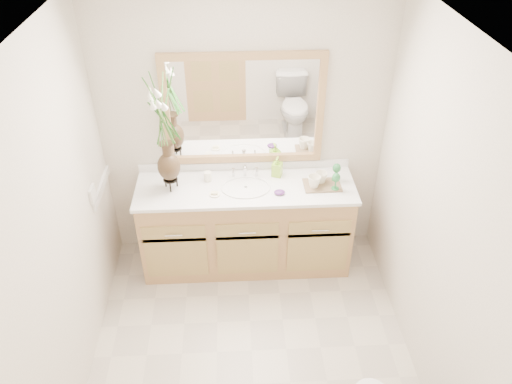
{
  "coord_description": "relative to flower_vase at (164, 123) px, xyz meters",
  "views": [
    {
      "loc": [
        -0.09,
        -2.41,
        3.2
      ],
      "look_at": [
        0.07,
        0.65,
        1.03
      ],
      "focal_mm": 35.0,
      "sensor_mm": 36.0,
      "label": 1
    }
  ],
  "objects": [
    {
      "name": "purple_dish",
      "position": [
        0.89,
        -0.13,
        -0.59
      ],
      "size": [
        0.11,
        0.1,
        0.03
      ],
      "primitive_type": "ellipsoid",
      "rotation": [
        0.0,
        0.0,
        -0.31
      ],
      "color": "#512267",
      "rests_on": "counter"
    },
    {
      "name": "goblet_front",
      "position": [
        1.36,
        -0.1,
        -0.49
      ],
      "size": [
        0.07,
        0.07,
        0.15
      ],
      "color": "#28783B",
      "rests_on": "tray"
    },
    {
      "name": "vanity",
      "position": [
        0.62,
        -0.01,
        -1.04
      ],
      "size": [
        1.8,
        0.55,
        0.8
      ],
      "color": "#AF7D55",
      "rests_on": "floor"
    },
    {
      "name": "flower_vase",
      "position": [
        0.0,
        0.0,
        0.0
      ],
      "size": [
        0.22,
        0.22,
        0.89
      ],
      "rotation": [
        0.0,
        0.0,
        -0.13
      ],
      "color": "black",
      "rests_on": "counter"
    },
    {
      "name": "goblet_back",
      "position": [
        1.38,
        0.03,
        -0.49
      ],
      "size": [
        0.07,
        0.07,
        0.16
      ],
      "color": "#28783B",
      "rests_on": "tray"
    },
    {
      "name": "floor",
      "position": [
        0.62,
        -1.03,
        -1.44
      ],
      "size": [
        2.6,
        2.6,
        0.0
      ],
      "primitive_type": "plane",
      "color": "#B8AD9D",
      "rests_on": "ground"
    },
    {
      "name": "wall_left",
      "position": [
        -0.58,
        -1.03,
        -0.24
      ],
      "size": [
        0.02,
        2.6,
        2.4
      ],
      "primitive_type": "cube",
      "color": "silver",
      "rests_on": "floor"
    },
    {
      "name": "mug_left",
      "position": [
        1.18,
        -0.07,
        -0.54
      ],
      "size": [
        0.12,
        0.12,
        0.11
      ],
      "primitive_type": "imported",
      "rotation": [
        0.0,
        0.0,
        0.14
      ],
      "color": "white",
      "rests_on": "tray"
    },
    {
      "name": "tumbler",
      "position": [
        0.3,
        0.1,
        -0.56
      ],
      "size": [
        0.07,
        0.07,
        0.08
      ],
      "primitive_type": "cylinder",
      "color": "white",
      "rests_on": "counter"
    },
    {
      "name": "ceiling",
      "position": [
        0.62,
        -1.03,
        0.96
      ],
      "size": [
        2.4,
        2.6,
        0.02
      ],
      "primitive_type": "cube",
      "color": "white",
      "rests_on": "wall_back"
    },
    {
      "name": "mug_right",
      "position": [
        1.25,
        -0.0,
        -0.54
      ],
      "size": [
        0.14,
        0.14,
        0.1
      ],
      "primitive_type": "imported",
      "rotation": [
        0.0,
        0.0,
        0.57
      ],
      "color": "white",
      "rests_on": "tray"
    },
    {
      "name": "mirror",
      "position": [
        0.62,
        0.25,
        -0.03
      ],
      "size": [
        1.32,
        0.04,
        0.97
      ],
      "color": "white",
      "rests_on": "wall_back"
    },
    {
      "name": "tray",
      "position": [
        1.26,
        -0.03,
        -0.6
      ],
      "size": [
        0.31,
        0.21,
        0.02
      ],
      "primitive_type": "cube",
      "rotation": [
        0.0,
        0.0,
        0.01
      ],
      "color": "brown",
      "rests_on": "counter"
    },
    {
      "name": "wall_back",
      "position": [
        0.62,
        0.27,
        -0.24
      ],
      "size": [
        2.4,
        0.02,
        2.4
      ],
      "primitive_type": "cube",
      "color": "silver",
      "rests_on": "floor"
    },
    {
      "name": "switch_plate",
      "position": [
        -0.57,
        -0.26,
        -0.46
      ],
      "size": [
        0.02,
        0.12,
        0.12
      ],
      "primitive_type": "cube",
      "color": "white",
      "rests_on": "wall_left"
    },
    {
      "name": "sink",
      "position": [
        0.62,
        -0.03,
        -0.66
      ],
      "size": [
        0.38,
        0.34,
        0.23
      ],
      "color": "white",
      "rests_on": "counter"
    },
    {
      "name": "counter",
      "position": [
        0.62,
        -0.01,
        -0.62
      ],
      "size": [
        1.84,
        0.57,
        0.03
      ],
      "primitive_type": "cube",
      "color": "white",
      "rests_on": "vanity"
    },
    {
      "name": "soap_dish",
      "position": [
        0.36,
        -0.12,
        -0.6
      ],
      "size": [
        0.09,
        0.09,
        0.03
      ],
      "color": "white",
      "rests_on": "counter"
    },
    {
      "name": "wall_right",
      "position": [
        1.82,
        -1.03,
        -0.24
      ],
      "size": [
        0.02,
        2.6,
        2.4
      ],
      "primitive_type": "cube",
      "color": "silver",
      "rests_on": "floor"
    },
    {
      "name": "soap_bottle",
      "position": [
        0.9,
        0.14,
        -0.52
      ],
      "size": [
        0.1,
        0.1,
        0.16
      ],
      "primitive_type": "imported",
      "rotation": [
        0.0,
        0.0,
        -0.37
      ],
      "color": "#8ECA2F",
      "rests_on": "counter"
    }
  ]
}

